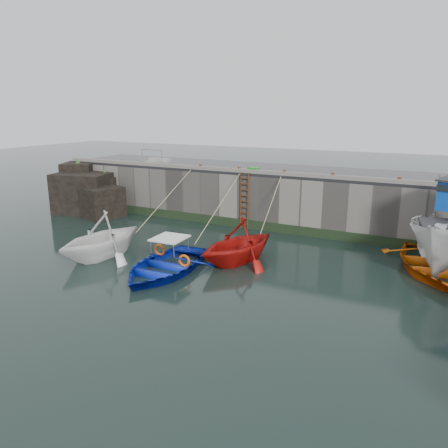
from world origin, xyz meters
The scene contains 21 objects.
ground centered at (0.00, 0.00, 0.00)m, with size 120.00×120.00×0.00m, color black.
quay_back centered at (0.00, 12.50, 1.50)m, with size 30.00×5.00×3.00m, color slate.
road_back centered at (0.00, 12.50, 3.08)m, with size 30.00×5.00×0.16m, color black.
kerb_back centered at (0.00, 10.15, 3.26)m, with size 30.00×0.30×0.20m, color slate.
algae_back centered at (0.00, 9.96, 0.25)m, with size 30.00×0.08×0.50m, color black.
rock_outcrop centered at (-12.92, 9.11, 1.26)m, with size 5.85×4.24×3.41m.
ladder centered at (-2.00, 9.91, 1.59)m, with size 0.51×0.08×3.20m.
boat_near_white centered at (-5.82, 2.48, 0.00)m, with size 3.93×4.55×2.40m, color white.
boat_near_white_rope centered at (-5.82, 7.49, 0.00)m, with size 0.04×5.65×3.10m, color tan, non-canonical shape.
boat_near_blue centered at (-2.13, 2.12, 0.00)m, with size 3.64×5.09×1.06m, color #0B22AD.
boat_near_blue_rope centered at (-2.13, 7.31, 0.00)m, with size 0.04×5.98×3.10m, color tan, non-canonical shape.
boat_near_blacktrim centered at (0.07, 4.69, 0.00)m, with size 3.71×4.30×2.26m, color #AA120E.
boat_near_blacktrim_rope centered at (0.07, 8.59, 0.00)m, with size 0.04×3.83×3.10m, color tan, non-canonical shape.
boat_far_orange centered at (7.93, 7.57, 0.40)m, with size 5.28×6.68×4.25m.
fish_crate centered at (-1.63, 10.35, 3.31)m, with size 0.59×0.43×0.30m, color #18851E.
railing centered at (-8.75, 11.25, 3.36)m, with size 1.60×1.05×1.00m.
bollard_a centered at (-5.00, 10.25, 3.30)m, with size 0.18×0.18×0.28m, color #3F1E0F.
bollard_b centered at (-2.50, 10.25, 3.30)m, with size 0.18×0.18×0.28m, color #3F1E0F.
bollard_c centered at (0.20, 10.25, 3.30)m, with size 0.18×0.18×0.28m, color #3F1E0F.
bollard_d centered at (2.80, 10.25, 3.30)m, with size 0.18×0.18×0.28m, color #3F1E0F.
bollard_e centered at (6.00, 10.25, 3.30)m, with size 0.18×0.18×0.28m, color #3F1E0F.
Camera 1 is at (7.88, -12.08, 6.62)m, focal length 35.00 mm.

